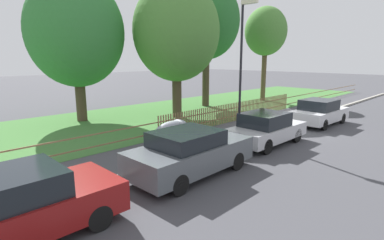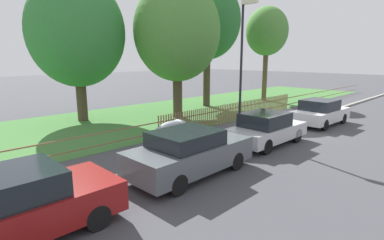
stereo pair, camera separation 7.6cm
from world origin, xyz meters
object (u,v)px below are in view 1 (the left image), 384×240
street_lamp (243,53)px  parked_car_silver_hatchback (22,205)px  parked_car_red_compact (319,112)px  tree_nearest_kerb (76,32)px  tree_far_left (266,32)px  parked_car_navy_estate (266,128)px  parked_car_black_saloon (190,152)px  tree_behind_motorcycle (176,32)px  covered_motorcycle (173,130)px  tree_mid_park (206,21)px

street_lamp → parked_car_silver_hatchback: bearing=-169.2°
parked_car_red_compact → tree_nearest_kerb: bearing=132.1°
parked_car_silver_hatchback → tree_nearest_kerb: bearing=59.6°
parked_car_red_compact → tree_far_left: 10.74m
parked_car_silver_hatchback → street_lamp: (9.92, 1.90, 3.05)m
parked_car_navy_estate → tree_nearest_kerb: 11.45m
parked_car_black_saloon → parked_car_navy_estate: parked_car_black_saloon is taller
parked_car_red_compact → tree_behind_motorcycle: size_ratio=0.48×
parked_car_black_saloon → covered_motorcycle: parked_car_black_saloon is taller
covered_motorcycle → tree_mid_park: size_ratio=0.23×
covered_motorcycle → tree_nearest_kerb: 8.57m
tree_far_left → street_lamp: bearing=-152.8°
tree_nearest_kerb → tree_mid_park: (9.07, -1.37, 1.21)m
tree_mid_park → parked_car_black_saloon: bearing=-139.5°
parked_car_red_compact → tree_behind_motorcycle: bearing=121.1°
parked_car_navy_estate → parked_car_silver_hatchback: bearing=-178.4°
covered_motorcycle → tree_behind_motorcycle: tree_behind_motorcycle is taller
parked_car_black_saloon → parked_car_navy_estate: bearing=0.6°
tree_behind_motorcycle → tree_mid_park: bearing=20.7°
tree_mid_park → tree_nearest_kerb: bearing=171.4°
tree_nearest_kerb → parked_car_red_compact: bearing=-49.4°
parked_car_black_saloon → street_lamp: street_lamp is taller
parked_car_navy_estate → covered_motorcycle: 3.90m
parked_car_black_saloon → tree_mid_park: (10.37, 8.87, 5.43)m
parked_car_red_compact → tree_nearest_kerb: tree_nearest_kerb is taller
covered_motorcycle → tree_far_left: 15.82m
tree_mid_park → parked_car_red_compact: bearing=-92.6°
tree_mid_park → parked_car_navy_estate: bearing=-123.5°
tree_mid_park → street_lamp: 9.03m
parked_car_black_saloon → parked_car_red_compact: size_ratio=1.09×
parked_car_black_saloon → covered_motorcycle: 3.36m
tree_nearest_kerb → tree_mid_park: 9.25m
parked_car_red_compact → tree_mid_park: tree_mid_park is taller
parked_car_navy_estate → parked_car_red_compact: size_ratio=1.00×
parked_car_red_compact → street_lamp: (-4.79, 1.73, 3.08)m
parked_car_silver_hatchback → parked_car_black_saloon: parked_car_silver_hatchback is taller
parked_car_silver_hatchback → tree_mid_park: tree_mid_park is taller
tree_behind_motorcycle → parked_car_black_saloon: bearing=-129.6°
covered_motorcycle → tree_far_left: tree_far_left is taller
tree_nearest_kerb → tree_behind_motorcycle: bearing=-33.1°
parked_car_navy_estate → street_lamp: bearing=71.5°
parked_car_black_saloon → tree_mid_park: size_ratio=0.47×
tree_behind_motorcycle → tree_far_left: size_ratio=1.04×
parked_car_red_compact → street_lamp: bearing=161.6°
parked_car_black_saloon → tree_far_left: (16.06, 7.46, 4.93)m
parked_car_black_saloon → tree_nearest_kerb: 11.15m
parked_car_navy_estate → tree_far_left: (11.47, 7.32, 4.97)m
parked_car_red_compact → parked_car_black_saloon: bearing=-177.7°
covered_motorcycle → tree_far_left: size_ratio=0.26×
parked_car_black_saloon → parked_car_silver_hatchback: bearing=179.3°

